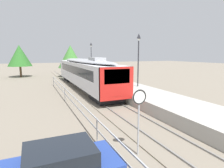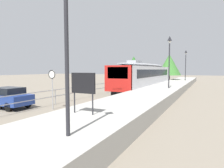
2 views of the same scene
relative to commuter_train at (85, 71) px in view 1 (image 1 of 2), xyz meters
The scene contains 10 objects.
ground_plane 5.65m from the commuter_train, 125.03° to the right, with size 160.00×160.00×0.00m, color slate.
track_rails 4.77m from the commuter_train, 90.00° to the right, with size 3.20×60.00×0.14m.
commuter_train is the anchor object (origin of this frame).
station_platform 5.63m from the commuter_train, 52.79° to the right, with size 3.90×60.00×0.90m, color #A8A59E.
platform_lamp_mid_platform 7.40m from the commuter_train, 53.87° to the right, with size 0.34×0.34×5.35m.
platform_lamp_far_end 11.57m from the commuter_train, 68.69° to the left, with size 0.34×0.34×5.35m.
speed_limit_sign 16.05m from the commuter_train, 97.35° to the right, with size 0.61×0.10×2.81m.
carpark_fence 14.71m from the commuter_train, 103.01° to the right, with size 0.06×36.06×1.25m.
tree_behind_carpark 13.02m from the commuter_train, 86.17° to the left, with size 4.54×4.54×5.83m.
tree_behind_station_far 18.14m from the commuter_train, 115.39° to the left, with size 4.21×4.21×5.87m.
Camera 1 is at (-5.97, 4.05, 4.18)m, focal length 30.16 mm.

